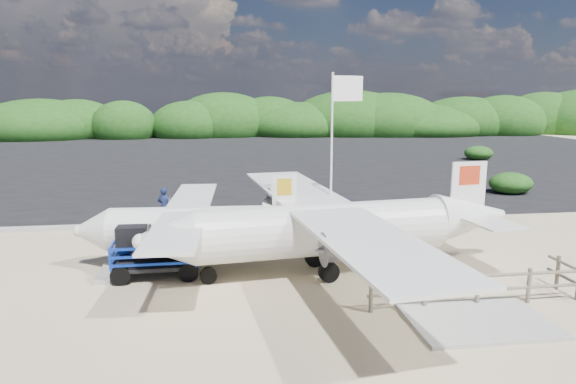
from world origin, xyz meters
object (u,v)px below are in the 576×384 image
signboard (355,247)px  aircraft_large (471,168)px  baggage_cart (157,277)px  crew_b (201,208)px  aircraft_small (119,153)px  crew_a (164,207)px  crew_c (350,225)px  flagpole (330,256)px

signboard → aircraft_large: (14.78, 19.53, 0.00)m
baggage_cart → signboard: bearing=16.7°
crew_b → aircraft_small: size_ratio=0.22×
crew_a → crew_c: 8.49m
baggage_cart → flagpole: 6.04m
flagpole → aircraft_small: size_ratio=0.79×
flagpole → crew_a: (-6.25, 5.26, 0.86)m
flagpole → crew_c: size_ratio=3.36×
crew_b → crew_c: (5.52, -3.92, 0.04)m
baggage_cart → aircraft_small: (-7.61, 36.78, 0.00)m
crew_a → aircraft_large: 26.91m
crew_a → crew_b: size_ratio=0.94×
baggage_cart → crew_b: (1.27, 5.91, 0.91)m
crew_a → aircraft_large: bearing=-128.8°
flagpole → crew_a: size_ratio=3.75×
baggage_cart → flagpole: (5.90, 1.33, 0.00)m
crew_b → baggage_cart: bearing=77.3°
crew_a → aircraft_large: aircraft_large is taller
flagpole → crew_a: 8.21m
baggage_cart → crew_a: bearing=92.3°
crew_a → aircraft_small: (-7.26, 30.20, -0.86)m
aircraft_large → aircraft_small: 33.07m
crew_c → crew_b: bearing=-32.4°
aircraft_small → flagpole: bearing=114.0°
crew_b → aircraft_large: (20.58, 15.86, -0.91)m
aircraft_large → crew_a: bearing=28.2°
crew_c → aircraft_large: aircraft_large is taller
crew_b → crew_c: 6.77m
crew_b → crew_c: crew_c is taller
signboard → crew_b: 6.93m
crew_b → aircraft_small: bearing=-74.6°
crew_b → aircraft_large: aircraft_large is taller
baggage_cart → crew_c: bearing=15.5°
signboard → crew_a: size_ratio=1.10×
crew_a → baggage_cart: bearing=109.9°
baggage_cart → flagpole: flagpole is taller
baggage_cart → crew_a: 6.65m
flagpole → crew_a: bearing=139.9°
flagpole → crew_c: 1.46m
aircraft_small → crew_a: bearing=106.7°
flagpole → aircraft_large: bearing=52.0°
crew_b → aircraft_large: bearing=-143.0°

